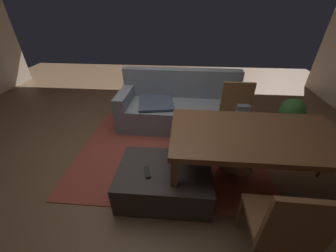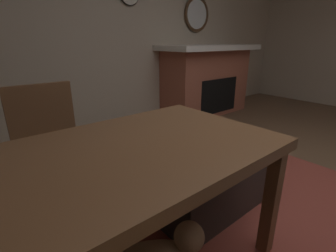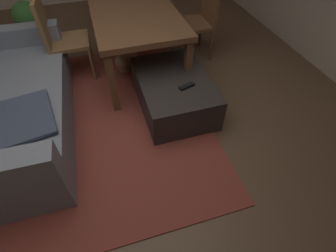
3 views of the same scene
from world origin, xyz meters
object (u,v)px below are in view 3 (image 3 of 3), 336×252
object	(u,v)px
couch	(9,105)
potted_plant	(29,19)
ottoman_coffee_table	(174,92)
small_dog	(127,60)
dining_table	(132,12)
dining_chair_south	(200,16)
tv_remote	(187,86)
dining_chair_north	(58,35)

from	to	relation	value
couch	potted_plant	world-z (taller)	couch
ottoman_coffee_table	small_dog	size ratio (longest dim) A/B	1.81
dining_table	potted_plant	world-z (taller)	dining_table
couch	potted_plant	bearing A→B (deg)	-1.51
ottoman_coffee_table	dining_chair_south	distance (m)	1.18
dining_table	potted_plant	xyz separation A→B (m)	(1.04, 1.30, -0.34)
potted_plant	small_dog	world-z (taller)	potted_plant
couch	potted_plant	xyz separation A→B (m)	(1.85, -0.05, 0.00)
couch	dining_table	distance (m)	1.61
couch	dining_table	bearing A→B (deg)	-58.81
ottoman_coffee_table	dining_table	world-z (taller)	dining_table
ottoman_coffee_table	dining_table	distance (m)	1.07
couch	ottoman_coffee_table	xyz separation A→B (m)	(-0.11, -1.55, -0.14)
tv_remote	potted_plant	xyz separation A→B (m)	(2.14, 1.58, -0.06)
couch	tv_remote	distance (m)	1.65
ottoman_coffee_table	couch	bearing A→B (deg)	85.81
ottoman_coffee_table	dining_chair_north	bearing A→B (deg)	48.42
small_dog	dining_table	bearing A→B (deg)	-42.91
small_dog	tv_remote	bearing A→B (deg)	-155.63
tv_remote	potted_plant	distance (m)	2.66
ottoman_coffee_table	small_dog	bearing A→B (deg)	24.61
tv_remote	dining_table	xyz separation A→B (m)	(1.10, 0.28, 0.29)
tv_remote	dining_chair_south	distance (m)	1.25
couch	dining_chair_north	world-z (taller)	dining_chair_north
potted_plant	tv_remote	bearing A→B (deg)	-143.58
dining_chair_south	potted_plant	world-z (taller)	dining_chair_south
couch	ottoman_coffee_table	distance (m)	1.56
dining_chair_south	small_dog	bearing A→B (deg)	99.03
dining_chair_south	small_dog	size ratio (longest dim) A/B	1.68
couch	tv_remote	bearing A→B (deg)	-99.93
dining_chair_south	potted_plant	distance (m)	2.39
potted_plant	couch	bearing A→B (deg)	178.49
couch	dining_table	size ratio (longest dim) A/B	1.17
dining_chair_north	potted_plant	xyz separation A→B (m)	(1.04, 0.45, -0.20)
dining_chair_south	dining_table	bearing A→B (deg)	89.89
dining_table	small_dog	distance (m)	0.54
couch	dining_chair_south	distance (m)	2.35
potted_plant	small_dog	xyz separation A→B (m)	(-1.20, -1.15, -0.15)
couch	small_dog	xyz separation A→B (m)	(0.66, -1.20, -0.15)
couch	potted_plant	size ratio (longest dim) A/B	3.67
dining_table	dining_chair_north	size ratio (longest dim) A/B	1.88
potted_plant	small_dog	size ratio (longest dim) A/B	1.01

